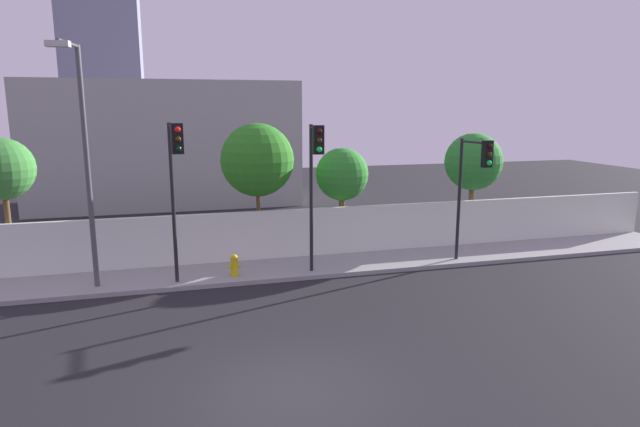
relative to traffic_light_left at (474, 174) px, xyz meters
The scene contains 13 objects.
ground_plane 11.09m from the traffic_light_left, 139.98° to the right, with size 80.00×80.00×0.00m, color black.
sidewalk 8.86m from the traffic_light_left, behind, with size 36.00×2.40×0.15m, color gray.
perimeter_wall 8.85m from the traffic_light_left, 161.50° to the left, with size 36.00×0.18×1.80m, color silver.
traffic_light_left is the anchor object (origin of this frame).
traffic_light_center 5.68m from the traffic_light_left, behind, with size 0.34×1.27×4.99m.
traffic_light_right 10.04m from the traffic_light_left, behind, with size 0.46×1.11×5.08m.
street_lamp_curbside 12.68m from the traffic_light_left, behind, with size 0.64×1.80×7.32m.
fire_hydrant 8.80m from the traffic_light_left, behind, with size 0.44×0.26×0.75m.
roadside_tree_leftmost 15.99m from the traffic_light_left, 167.19° to the left, with size 2.07×2.07×4.70m.
roadside_tree_midleft 7.88m from the traffic_light_left, 153.21° to the left, with size 2.75×2.75×5.12m.
roadside_tree_midright 5.13m from the traffic_light_left, 136.12° to the left, with size 2.08×2.08×4.14m.
roadside_tree_rightmost 4.12m from the traffic_light_left, 59.47° to the left, with size 2.40×2.40×4.63m.
low_building_distant 19.66m from the traffic_light_left, 121.82° to the left, with size 15.00×6.00×7.14m, color #9E9E9E.
Camera 1 is at (-1.99, -9.74, 5.70)m, focal length 30.25 mm.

